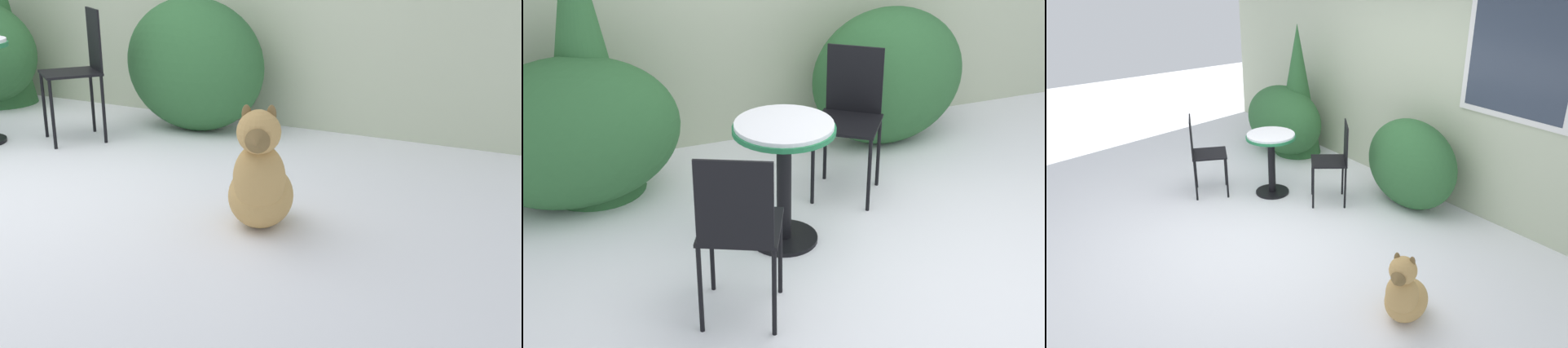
{
  "view_description": "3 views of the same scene",
  "coord_description": "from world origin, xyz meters",
  "views": [
    {
      "loc": [
        3.17,
        -2.5,
        1.31
      ],
      "look_at": [
        1.75,
        0.27,
        0.27
      ],
      "focal_mm": 45.0,
      "sensor_mm": 36.0,
      "label": 1
    },
    {
      "loc": [
        -2.26,
        -3.13,
        2.5
      ],
      "look_at": [
        -0.81,
        0.68,
        0.44
      ],
      "focal_mm": 55.0,
      "sensor_mm": 36.0,
      "label": 2
    },
    {
      "loc": [
        3.91,
        -2.35,
        2.69
      ],
      "look_at": [
        0.0,
        0.6,
        0.55
      ],
      "focal_mm": 35.0,
      "sensor_mm": 36.0,
      "label": 3
    }
  ],
  "objects": [
    {
      "name": "ground_plane",
      "position": [
        0.0,
        0.0,
        0.0
      ],
      "size": [
        16.0,
        16.0,
        0.0
      ],
      "primitive_type": "plane",
      "color": "white"
    },
    {
      "name": "evergreen_bush",
      "position": [
        -1.75,
        1.75,
        0.91
      ],
      "size": [
        0.66,
        0.66,
        1.83
      ],
      "color": "#2D6033",
      "rests_on": "ground_plane"
    },
    {
      "name": "patio_table",
      "position": [
        -0.81,
        0.68,
        0.55
      ],
      "size": [
        0.58,
        0.58,
        0.76
      ],
      "color": "black",
      "rests_on": "ground_plane"
    },
    {
      "name": "patio_chair_near_table",
      "position": [
        -0.18,
        1.14,
        0.55
      ],
      "size": [
        0.56,
        0.56,
        0.96
      ],
      "rotation": [
        0.0,
        0.0,
        -0.63
      ],
      "color": "black",
      "rests_on": "ground_plane"
    },
    {
      "name": "shrub_middle",
      "position": [
        0.41,
        1.74,
        0.51
      ],
      "size": [
        1.17,
        0.65,
        1.03
      ],
      "color": "#2D6033",
      "rests_on": "ground_plane"
    },
    {
      "name": "shrub_left",
      "position": [
        -1.88,
        1.59,
        0.48
      ],
      "size": [
        1.38,
        0.85,
        0.97
      ],
      "color": "#2D6033",
      "rests_on": "ground_plane"
    },
    {
      "name": "patio_chair_far_side",
      "position": [
        -1.29,
        0.03,
        0.55
      ],
      "size": [
        0.53,
        0.53,
        0.96
      ],
      "rotation": [
        0.0,
        0.0,
        2.7
      ],
      "color": "black",
      "rests_on": "ground_plane"
    }
  ]
}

